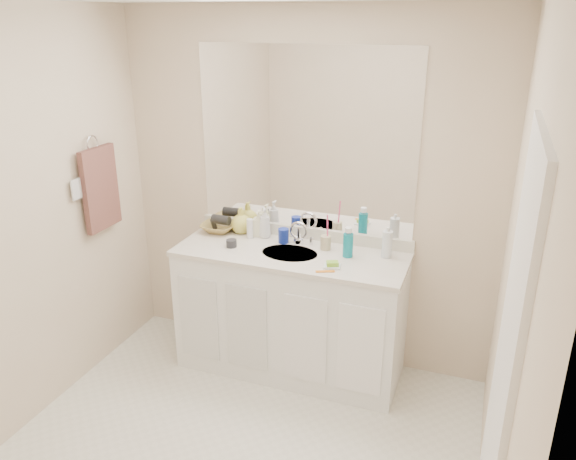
# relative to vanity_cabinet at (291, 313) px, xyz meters

# --- Properties ---
(wall_back) EXTENTS (2.60, 0.02, 2.40)m
(wall_back) POSITION_rel_vanity_cabinet_xyz_m (0.00, 0.28, 0.77)
(wall_back) COLOR beige
(wall_back) RESTS_ON floor
(wall_left) EXTENTS (0.02, 2.60, 2.40)m
(wall_left) POSITION_rel_vanity_cabinet_xyz_m (-1.30, -1.02, 0.77)
(wall_left) COLOR beige
(wall_left) RESTS_ON floor
(wall_right) EXTENTS (0.02, 2.60, 2.40)m
(wall_right) POSITION_rel_vanity_cabinet_xyz_m (1.30, -1.02, 0.77)
(wall_right) COLOR beige
(wall_right) RESTS_ON floor
(vanity_cabinet) EXTENTS (1.50, 0.55, 0.85)m
(vanity_cabinet) POSITION_rel_vanity_cabinet_xyz_m (0.00, 0.00, 0.00)
(vanity_cabinet) COLOR white
(vanity_cabinet) RESTS_ON floor
(countertop) EXTENTS (1.52, 0.57, 0.03)m
(countertop) POSITION_rel_vanity_cabinet_xyz_m (0.00, 0.00, 0.44)
(countertop) COLOR silver
(countertop) RESTS_ON vanity_cabinet
(backsplash) EXTENTS (1.52, 0.03, 0.08)m
(backsplash) POSITION_rel_vanity_cabinet_xyz_m (0.00, 0.26, 0.50)
(backsplash) COLOR silver
(backsplash) RESTS_ON countertop
(sink_basin) EXTENTS (0.37, 0.37, 0.02)m
(sink_basin) POSITION_rel_vanity_cabinet_xyz_m (0.00, -0.02, 0.44)
(sink_basin) COLOR beige
(sink_basin) RESTS_ON countertop
(faucet) EXTENTS (0.02, 0.02, 0.11)m
(faucet) POSITION_rel_vanity_cabinet_xyz_m (0.00, 0.16, 0.51)
(faucet) COLOR silver
(faucet) RESTS_ON countertop
(mirror) EXTENTS (1.48, 0.01, 1.20)m
(mirror) POSITION_rel_vanity_cabinet_xyz_m (0.00, 0.27, 1.14)
(mirror) COLOR white
(mirror) RESTS_ON wall_back
(blue_mug) EXTENTS (0.09, 0.09, 0.10)m
(blue_mug) POSITION_rel_vanity_cabinet_xyz_m (-0.10, 0.13, 0.50)
(blue_mug) COLOR #172C9F
(blue_mug) RESTS_ON countertop
(tan_cup) EXTENTS (0.07, 0.07, 0.09)m
(tan_cup) POSITION_rel_vanity_cabinet_xyz_m (0.20, 0.12, 0.50)
(tan_cup) COLOR tan
(tan_cup) RESTS_ON countertop
(toothbrush) EXTENTS (0.01, 0.04, 0.19)m
(toothbrush) POSITION_rel_vanity_cabinet_xyz_m (0.21, 0.12, 0.60)
(toothbrush) COLOR #FF4381
(toothbrush) RESTS_ON tan_cup
(mouthwash_bottle) EXTENTS (0.08, 0.08, 0.15)m
(mouthwash_bottle) POSITION_rel_vanity_cabinet_xyz_m (0.37, 0.06, 0.53)
(mouthwash_bottle) COLOR #0B7B8C
(mouthwash_bottle) RESTS_ON countertop
(clear_pump_bottle) EXTENTS (0.09, 0.09, 0.17)m
(clear_pump_bottle) POSITION_rel_vanity_cabinet_xyz_m (0.60, 0.13, 0.54)
(clear_pump_bottle) COLOR silver
(clear_pump_bottle) RESTS_ON countertop
(soap_dish) EXTENTS (0.11, 0.10, 0.01)m
(soap_dish) POSITION_rel_vanity_cabinet_xyz_m (0.32, -0.14, 0.46)
(soap_dish) COLOR white
(soap_dish) RESTS_ON countertop
(green_soap) EXTENTS (0.09, 0.08, 0.03)m
(green_soap) POSITION_rel_vanity_cabinet_xyz_m (0.32, -0.14, 0.48)
(green_soap) COLOR #7BBA2D
(green_soap) RESTS_ON soap_dish
(orange_comb) EXTENTS (0.12, 0.07, 0.00)m
(orange_comb) POSITION_rel_vanity_cabinet_xyz_m (0.30, -0.22, 0.46)
(orange_comb) COLOR orange
(orange_comb) RESTS_ON countertop
(dark_jar) EXTENTS (0.07, 0.07, 0.05)m
(dark_jar) POSITION_rel_vanity_cabinet_xyz_m (-0.40, -0.06, 0.48)
(dark_jar) COLOR #28292D
(dark_jar) RESTS_ON countertop
(extra_white_bottle) EXTENTS (0.06, 0.06, 0.14)m
(extra_white_bottle) POSITION_rel_vanity_cabinet_xyz_m (-0.35, 0.13, 0.52)
(extra_white_bottle) COLOR white
(extra_white_bottle) RESTS_ON countertop
(soap_bottle_white) EXTENTS (0.09, 0.09, 0.21)m
(soap_bottle_white) POSITION_rel_vanity_cabinet_xyz_m (-0.26, 0.18, 0.56)
(soap_bottle_white) COLOR silver
(soap_bottle_white) RESTS_ON countertop
(soap_bottle_cream) EXTENTS (0.09, 0.09, 0.18)m
(soap_bottle_cream) POSITION_rel_vanity_cabinet_xyz_m (-0.31, 0.20, 0.55)
(soap_bottle_cream) COLOR #F6F3C9
(soap_bottle_cream) RESTS_ON countertop
(soap_bottle_yellow) EXTENTS (0.17, 0.17, 0.19)m
(soap_bottle_yellow) POSITION_rel_vanity_cabinet_xyz_m (-0.45, 0.21, 0.55)
(soap_bottle_yellow) COLOR #D4CC52
(soap_bottle_yellow) RESTS_ON countertop
(wicker_basket) EXTENTS (0.25, 0.25, 0.06)m
(wicker_basket) POSITION_rel_vanity_cabinet_xyz_m (-0.61, 0.17, 0.48)
(wicker_basket) COLOR olive
(wicker_basket) RESTS_ON countertop
(hair_dryer) EXTENTS (0.14, 0.07, 0.07)m
(hair_dryer) POSITION_rel_vanity_cabinet_xyz_m (-0.59, 0.17, 0.54)
(hair_dryer) COLOR black
(hair_dryer) RESTS_ON wicker_basket
(towel_ring) EXTENTS (0.01, 0.11, 0.11)m
(towel_ring) POSITION_rel_vanity_cabinet_xyz_m (-1.27, -0.25, 1.12)
(towel_ring) COLOR silver
(towel_ring) RESTS_ON wall_left
(hand_towel) EXTENTS (0.04, 0.32, 0.55)m
(hand_towel) POSITION_rel_vanity_cabinet_xyz_m (-1.25, -0.25, 0.82)
(hand_towel) COLOR #492B27
(hand_towel) RESTS_ON towel_ring
(switch_plate) EXTENTS (0.01, 0.08, 0.13)m
(switch_plate) POSITION_rel_vanity_cabinet_xyz_m (-1.27, -0.45, 0.88)
(switch_plate) COLOR silver
(switch_plate) RESTS_ON wall_left
(door) EXTENTS (0.02, 0.82, 2.00)m
(door) POSITION_rel_vanity_cabinet_xyz_m (1.29, -1.32, 0.57)
(door) COLOR white
(door) RESTS_ON floor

